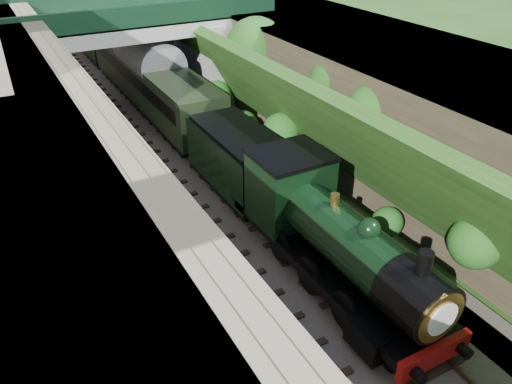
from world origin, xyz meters
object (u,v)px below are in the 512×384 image
(tree, at_px, (256,51))
(tender, at_px, (239,163))
(locomotive, at_px, (334,240))
(road_bridge, at_px, (145,50))

(tree, bearing_deg, tender, -124.45)
(tree, height_order, locomotive, tree)
(road_bridge, height_order, tree, road_bridge)
(road_bridge, distance_m, tender, 12.44)
(tree, height_order, tender, tree)
(road_bridge, height_order, tender, road_bridge)
(tree, distance_m, locomotive, 15.24)
(locomotive, relative_size, tender, 1.70)
(locomotive, height_order, tender, locomotive)
(road_bridge, relative_size, tender, 2.67)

